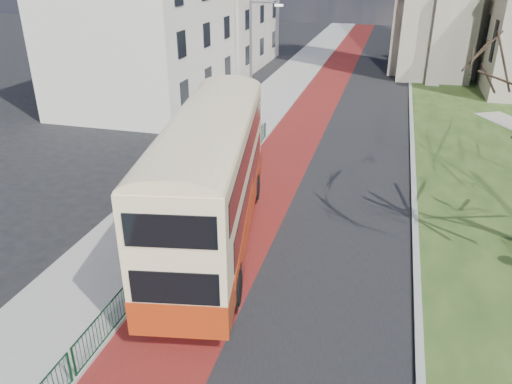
% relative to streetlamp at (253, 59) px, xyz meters
% --- Properties ---
extents(ground, '(160.00, 160.00, 0.00)m').
position_rel_streetlamp_xyz_m(ground, '(4.35, -18.00, -4.59)').
color(ground, black).
rests_on(ground, ground).
extents(road_carriageway, '(9.00, 120.00, 0.01)m').
position_rel_streetlamp_xyz_m(road_carriageway, '(5.85, 2.00, -4.59)').
color(road_carriageway, black).
rests_on(road_carriageway, ground).
extents(bus_lane, '(3.40, 120.00, 0.01)m').
position_rel_streetlamp_xyz_m(bus_lane, '(3.15, 2.00, -4.59)').
color(bus_lane, '#591414').
rests_on(bus_lane, ground).
extents(pavement_west, '(4.00, 120.00, 0.12)m').
position_rel_streetlamp_xyz_m(pavement_west, '(-0.65, 2.00, -4.53)').
color(pavement_west, gray).
rests_on(pavement_west, ground).
extents(kerb_west, '(0.25, 120.00, 0.13)m').
position_rel_streetlamp_xyz_m(kerb_west, '(1.35, 2.00, -4.53)').
color(kerb_west, '#999993').
rests_on(kerb_west, ground).
extents(kerb_east, '(0.25, 80.00, 0.13)m').
position_rel_streetlamp_xyz_m(kerb_east, '(10.45, 4.00, -4.53)').
color(kerb_east, '#999993').
rests_on(kerb_east, ground).
extents(pedestrian_railing, '(0.07, 24.00, 1.12)m').
position_rel_streetlamp_xyz_m(pedestrian_railing, '(1.40, -14.00, -4.04)').
color(pedestrian_railing, '#0D3B1E').
rests_on(pedestrian_railing, ground).
extents(street_block_near, '(10.30, 14.30, 13.00)m').
position_rel_streetlamp_xyz_m(street_block_near, '(-9.65, 4.00, 1.92)').
color(street_block_near, silver).
rests_on(street_block_near, ground).
extents(street_block_far, '(10.30, 16.30, 11.50)m').
position_rel_streetlamp_xyz_m(street_block_far, '(-9.65, 20.00, 1.17)').
color(street_block_far, '#BEB2A0').
rests_on(street_block_far, ground).
extents(streetlamp, '(2.13, 0.18, 8.00)m').
position_rel_streetlamp_xyz_m(streetlamp, '(0.00, 0.00, 0.00)').
color(streetlamp, gray).
rests_on(streetlamp, pavement_west).
extents(bus, '(5.17, 12.86, 5.25)m').
position_rel_streetlamp_xyz_m(bus, '(2.57, -15.18, -1.60)').
color(bus, '#9E2E0E').
rests_on(bus, ground).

